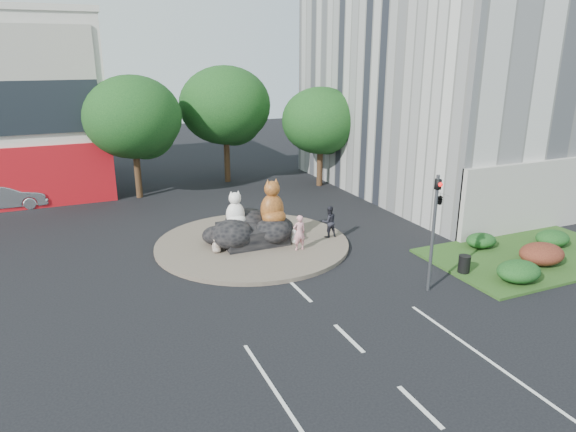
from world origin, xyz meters
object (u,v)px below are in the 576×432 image
pedestrian_pink (299,233)px  litter_bin (464,264)px  cat_white (235,208)px  pedestrian_dark (329,222)px  kitten_white (294,236)px  kitten_calico (216,244)px  cat_tabby (272,201)px  parked_car (4,196)px

pedestrian_pink → litter_bin: 7.85m
cat_white → litter_bin: (8.26, -7.66, -1.50)m
cat_white → pedestrian_dark: (4.76, -1.26, -0.97)m
cat_white → kitten_white: 3.34m
kitten_white → pedestrian_pink: (-0.14, -0.93, 0.51)m
cat_white → pedestrian_pink: bearing=-36.1°
pedestrian_dark → kitten_calico: bearing=-1.0°
cat_tabby → parked_car: size_ratio=0.47×
cat_white → pedestrian_dark: 5.02m
cat_white → litter_bin: size_ratio=2.31×
pedestrian_pink → kitten_calico: bearing=-19.2°
cat_tabby → pedestrian_dark: 3.27m
kitten_white → litter_bin: kitten_white is taller
cat_white → kitten_calico: bearing=-136.2°
pedestrian_dark → cat_tabby: bearing=-13.5°
kitten_calico → litter_bin: kitten_calico is taller
pedestrian_pink → litter_bin: (5.73, -5.33, -0.58)m
cat_white → pedestrian_pink: size_ratio=1.03×
parked_car → pedestrian_dark: bearing=-128.5°
litter_bin → cat_tabby: bearing=131.8°
cat_tabby → kitten_white: bearing=-53.1°
pedestrian_dark → litter_bin: pedestrian_dark is taller
cat_white → kitten_white: (2.67, -1.40, -1.43)m
cat_tabby → pedestrian_pink: (0.69, -1.85, -1.20)m
kitten_calico → kitten_white: 4.04m
kitten_calico → parked_car: parked_car is taller
kitten_white → litter_bin: 8.39m
kitten_white → pedestrian_pink: 1.07m
kitten_white → parked_car: bearing=95.3°
pedestrian_pink → pedestrian_dark: bearing=-154.6°
kitten_calico → pedestrian_dark: pedestrian_dark is taller
parked_car → litter_bin: (19.80, -19.96, -0.32)m
cat_tabby → kitten_calico: (-3.19, -0.53, -1.67)m
cat_white → kitten_white: bearing=-21.0°
pedestrian_dark → parked_car: bearing=-38.5°
pedestrian_pink → cat_tabby: bearing=-69.9°
pedestrian_dark → litter_bin: 7.32m
cat_white → kitten_calico: (-1.35, -1.02, -1.40)m
kitten_white → pedestrian_dark: 2.15m
cat_tabby → parked_car: 18.56m
pedestrian_pink → kitten_white: bearing=-99.0°
cat_tabby → pedestrian_pink: bearing=-75.0°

